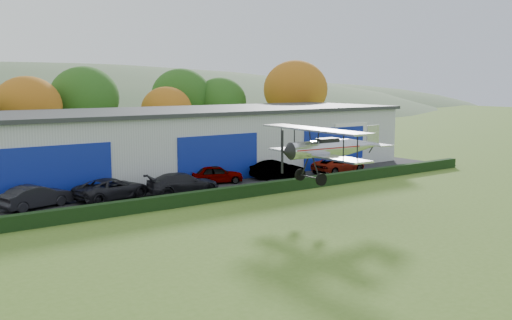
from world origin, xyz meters
TOP-DOWN VIEW (x-y plane):
  - ground at (0.00, 0.00)m, footprint 300.00×300.00m
  - apron at (3.00, 21.00)m, footprint 48.00×9.00m
  - hedge at (3.00, 16.20)m, footprint 46.00×0.60m
  - hangar at (5.00, 27.98)m, footprint 40.60×12.60m
  - tree_belt at (0.85, 40.62)m, footprint 75.70×13.22m
  - car_1 at (-8.73, 20.70)m, footprint 4.48×2.58m
  - car_2 at (-4.08, 20.43)m, footprint 5.39×3.38m
  - car_3 at (0.46, 19.34)m, footprint 5.18×2.64m
  - car_4 at (4.48, 21.52)m, footprint 4.25×2.79m
  - car_5 at (9.54, 20.58)m, footprint 4.44×2.27m
  - car_6 at (15.22, 19.57)m, footprint 5.02×2.60m
  - biplane at (4.85, 9.93)m, footprint 7.27×8.33m

SIDE VIEW (x-z plane):
  - ground at x=0.00m, z-range 0.00..0.00m
  - apron at x=3.00m, z-range 0.00..0.05m
  - hedge at x=3.00m, z-range 0.00..0.80m
  - car_4 at x=4.48m, z-range 0.05..1.39m
  - car_6 at x=15.22m, z-range 0.05..1.40m
  - car_2 at x=-4.08m, z-range 0.05..1.44m
  - car_5 at x=9.54m, z-range 0.05..1.45m
  - car_1 at x=-8.73m, z-range 0.05..1.45m
  - car_3 at x=0.46m, z-range 0.05..1.49m
  - hangar at x=5.00m, z-range 0.01..5.31m
  - biplane at x=4.85m, z-range 2.27..5.39m
  - tree_belt at x=0.85m, z-range 0.55..10.67m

